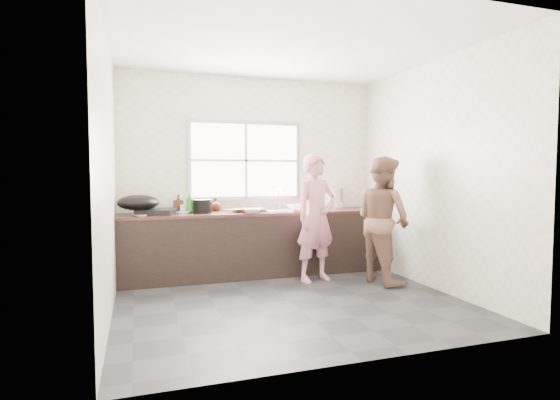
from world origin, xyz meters
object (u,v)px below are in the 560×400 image
object	(u,v)px
bottle_brown_tall	(178,204)
burner	(157,211)
bottle_green	(190,202)
glass_jar	(183,209)
bowl_mince	(252,211)
plate_food	(181,212)
bottle_brown_short	(216,205)
dish_rack	(327,198)
black_pot	(203,206)
wok	(138,203)
bowl_crabs	(296,208)
cutting_board	(249,210)
bowl_held	(298,209)
woman	(316,222)
pot_lid_left	(142,215)
person_side	(383,220)
pot_lid_right	(183,212)

from	to	relation	value
bottle_brown_tall	burner	world-z (taller)	bottle_brown_tall
bottle_green	glass_jar	xyz separation A→B (m)	(-0.09, 0.03, -0.08)
bowl_mince	plate_food	bearing A→B (deg)	159.68
bottle_brown_short	dish_rack	bearing A→B (deg)	-1.29
black_pot	plate_food	xyz separation A→B (m)	(-0.27, 0.10, -0.08)
wok	plate_food	bearing A→B (deg)	16.66
bowl_crabs	dish_rack	distance (m)	0.58
cutting_board	black_pot	xyz separation A→B (m)	(-0.62, -0.02, 0.06)
dish_rack	bowl_held	bearing A→B (deg)	-131.92
bowl_held	burner	size ratio (longest dim) A/B	0.47
woman	black_pot	distance (m)	1.48
woman	bowl_mince	world-z (taller)	woman
bottle_brown_tall	bottle_green	bearing A→B (deg)	-38.91
bottle_brown_tall	glass_jar	distance (m)	0.11
bowl_held	dish_rack	size ratio (longest dim) A/B	0.52
dish_rack	pot_lid_left	world-z (taller)	dish_rack
plate_food	bottle_brown_tall	distance (m)	0.15
cutting_board	black_pot	world-z (taller)	black_pot
person_side	plate_food	bearing A→B (deg)	56.99
person_side	bowl_mince	size ratio (longest dim) A/B	6.64
black_pot	pot_lid_right	distance (m)	0.27
bottle_brown_tall	bowl_crabs	bearing A→B (deg)	-6.85
bowl_crabs	wok	xyz separation A→B (m)	(-2.10, -0.08, 0.12)
dish_rack	burner	bearing A→B (deg)	-161.47
bottle_brown_short	pot_lid_left	distance (m)	1.00
cutting_board	bottle_green	world-z (taller)	bottle_green
bowl_mince	bowl_crabs	xyz separation A→B (m)	(0.70, 0.25, 0.00)
woman	plate_food	world-z (taller)	woman
bowl_mince	bottle_brown_short	size ratio (longest dim) A/B	1.42
woman	cutting_board	bearing A→B (deg)	124.92
cutting_board	bowl_held	size ratio (longest dim) A/B	2.16
cutting_board	bottle_green	xyz separation A→B (m)	(-0.77, 0.09, 0.11)
bottle_brown_short	wok	size ratio (longest dim) A/B	0.33
black_pot	plate_food	world-z (taller)	black_pot
woman	wok	size ratio (longest dim) A/B	3.01
bowl_mince	bowl_held	distance (m)	0.63
wok	pot_lid_left	bearing A→B (deg)	3.03
glass_jar	pot_lid_left	size ratio (longest dim) A/B	0.41
person_side	bottle_brown_short	size ratio (longest dim) A/B	9.45
woman	bottle_green	bearing A→B (deg)	139.57
person_side	pot_lid_left	world-z (taller)	person_side
pot_lid_left	glass_jar	bearing A→B (deg)	19.90
bowl_crabs	burner	world-z (taller)	same
bowl_mince	burner	xyz separation A→B (m)	(-1.17, 0.24, 0.00)
cutting_board	burner	world-z (taller)	burner
black_pot	dish_rack	xyz separation A→B (m)	(1.84, 0.18, 0.06)
pot_lid_left	bottle_brown_short	bearing A→B (deg)	15.74
bowl_mince	bottle_green	size ratio (longest dim) A/B	0.90
bowl_mince	bowl_crabs	world-z (taller)	bowl_crabs
plate_food	black_pot	bearing A→B (deg)	-19.94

